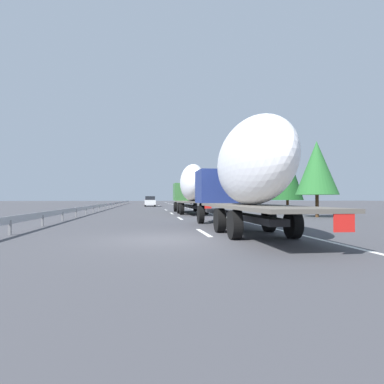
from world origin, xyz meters
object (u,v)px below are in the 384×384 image
at_px(car_red_compact, 149,200).
at_px(road_sign, 199,192).
at_px(truck_trailing, 244,172).
at_px(car_white_van, 150,201).
at_px(truck_lead, 191,187).

height_order(car_red_compact, road_sign, road_sign).
height_order(truck_trailing, road_sign, truck_trailing).
height_order(truck_trailing, car_red_compact, truck_trailing).
distance_m(car_white_van, road_sign, 14.74).
height_order(car_white_van, road_sign, road_sign).
height_order(truck_trailing, car_white_van, truck_trailing).
xyz_separation_m(car_red_compact, road_sign, (-34.34, -6.78, 1.32)).
relative_size(truck_lead, road_sign, 3.69).
distance_m(truck_lead, truck_trailing, 17.24).
distance_m(truck_trailing, car_red_compact, 65.72).
bearing_deg(road_sign, car_red_compact, 11.16).
xyz_separation_m(car_white_van, road_sign, (-13.06, -6.70, 1.36)).
bearing_deg(truck_lead, car_white_van, 7.58).
xyz_separation_m(truck_lead, road_sign, (14.02, -3.10, -0.29)).
xyz_separation_m(truck_trailing, car_red_compact, (65.60, 3.68, -1.67)).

